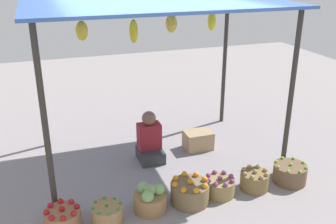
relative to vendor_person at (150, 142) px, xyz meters
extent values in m
plane|color=gray|center=(0.13, 0.02, -0.30)|extent=(14.00, 14.00, 0.00)
cylinder|color=#38332D|center=(-1.46, -0.96, 0.86)|extent=(0.07, 0.07, 2.31)
cylinder|color=#38332D|center=(1.71, -0.96, 0.86)|extent=(0.07, 0.07, 2.31)
cylinder|color=#38332D|center=(-1.46, 1.01, 0.86)|extent=(0.07, 0.07, 2.31)
cylinder|color=#38332D|center=(1.71, 1.01, 0.86)|extent=(0.07, 0.07, 2.31)
cube|color=#4269BB|center=(0.13, 0.02, 2.03)|extent=(3.47, 2.28, 0.04)
ellipsoid|color=yellow|center=(-0.86, 0.17, 1.69)|extent=(0.16, 0.16, 0.26)
ellipsoid|color=yellow|center=(-0.21, -0.09, 1.69)|extent=(0.11, 0.11, 0.31)
ellipsoid|color=gold|center=(0.47, 0.36, 1.69)|extent=(0.17, 0.17, 0.27)
ellipsoid|color=yellow|center=(1.14, 0.40, 1.69)|extent=(0.12, 0.12, 0.30)
cube|color=#34383B|center=(0.00, -0.03, -0.21)|extent=(0.36, 0.44, 0.18)
cube|color=maroon|center=(0.00, 0.02, 0.08)|extent=(0.34, 0.22, 0.40)
sphere|color=#875A4C|center=(0.00, 0.02, 0.38)|extent=(0.21, 0.21, 0.21)
cylinder|color=#9C6B46|center=(-1.40, -1.22, -0.19)|extent=(0.42, 0.42, 0.22)
sphere|color=#AE151E|center=(-1.40, -1.22, -0.05)|extent=(0.07, 0.07, 0.07)
sphere|color=#A8151C|center=(-1.23, -1.22, -0.06)|extent=(0.07, 0.07, 0.07)
sphere|color=#B6212D|center=(-1.28, -1.11, -0.06)|extent=(0.07, 0.07, 0.07)
sphere|color=red|center=(-1.40, -1.06, -0.06)|extent=(0.07, 0.07, 0.07)
sphere|color=red|center=(-1.52, -1.11, -0.06)|extent=(0.07, 0.07, 0.07)
sphere|color=red|center=(-1.57, -1.22, -0.06)|extent=(0.07, 0.07, 0.07)
sphere|color=red|center=(-1.52, -1.34, -0.06)|extent=(0.07, 0.07, 0.07)
sphere|color=#B21B1E|center=(-1.40, -1.39, -0.06)|extent=(0.07, 0.07, 0.07)
sphere|color=#A81C2B|center=(-1.28, -1.34, -0.06)|extent=(0.07, 0.07, 0.07)
cylinder|color=#9C794C|center=(-0.90, -1.32, -0.18)|extent=(0.36, 0.36, 0.23)
sphere|color=#308724|center=(-0.90, -1.32, -0.05)|extent=(0.04, 0.04, 0.04)
sphere|color=#3B8A2F|center=(-0.74, -1.32, -0.06)|extent=(0.04, 0.04, 0.04)
sphere|color=green|center=(-0.79, -1.21, -0.06)|extent=(0.04, 0.04, 0.04)
sphere|color=#358B2F|center=(-0.90, -1.16, -0.06)|extent=(0.04, 0.04, 0.04)
sphere|color=#358028|center=(-1.02, -1.21, -0.06)|extent=(0.04, 0.04, 0.04)
sphere|color=#318838|center=(-1.06, -1.32, -0.06)|extent=(0.04, 0.04, 0.04)
sphere|color=#3B8A26|center=(-1.02, -1.43, -0.06)|extent=(0.04, 0.04, 0.04)
sphere|color=green|center=(-0.90, -1.48, -0.06)|extent=(0.04, 0.04, 0.04)
sphere|color=#39802B|center=(-0.79, -1.43, -0.06)|extent=(0.04, 0.04, 0.04)
cylinder|color=#987148|center=(-0.36, -1.23, -0.19)|extent=(0.41, 0.41, 0.22)
sphere|color=#809E60|center=(-0.36, -1.23, -0.02)|extent=(0.15, 0.15, 0.15)
sphere|color=#7CB162|center=(-0.25, -1.23, -0.04)|extent=(0.15, 0.15, 0.15)
sphere|color=#80AC6A|center=(-0.42, -1.14, -0.04)|extent=(0.15, 0.15, 0.15)
sphere|color=#80AF64|center=(-0.42, -1.33, -0.04)|extent=(0.15, 0.15, 0.15)
cylinder|color=brown|center=(0.16, -1.24, -0.16)|extent=(0.49, 0.49, 0.27)
sphere|color=orange|center=(0.16, -1.24, 0.00)|extent=(0.08, 0.08, 0.08)
sphere|color=orange|center=(0.36, -1.24, -0.01)|extent=(0.08, 0.08, 0.08)
sphere|color=orange|center=(0.30, -1.10, -0.01)|extent=(0.08, 0.08, 0.08)
sphere|color=orange|center=(0.16, -1.04, -0.01)|extent=(0.08, 0.08, 0.08)
sphere|color=orange|center=(0.02, -1.10, -0.01)|extent=(0.08, 0.08, 0.08)
sphere|color=orange|center=(-0.04, -1.24, -0.01)|extent=(0.08, 0.08, 0.08)
sphere|color=orange|center=(0.02, -1.38, -0.01)|extent=(0.08, 0.08, 0.08)
sphere|color=orange|center=(0.16, -1.44, -0.01)|extent=(0.08, 0.08, 0.08)
sphere|color=orange|center=(0.30, -1.38, -0.01)|extent=(0.08, 0.08, 0.08)
cylinder|color=olive|center=(0.59, -1.21, -0.19)|extent=(0.40, 0.40, 0.22)
sphere|color=#7C3D6F|center=(0.59, -1.21, -0.05)|extent=(0.06, 0.06, 0.06)
sphere|color=#7D3F77|center=(0.75, -1.21, -0.06)|extent=(0.06, 0.06, 0.06)
sphere|color=#7E386E|center=(0.70, -1.09, -0.06)|extent=(0.06, 0.06, 0.06)
sphere|color=#823773|center=(0.59, -1.05, -0.06)|extent=(0.06, 0.06, 0.06)
sphere|color=#893178|center=(0.48, -1.09, -0.06)|extent=(0.06, 0.06, 0.06)
sphere|color=#803168|center=(0.43, -1.21, -0.06)|extent=(0.06, 0.06, 0.06)
sphere|color=#893E71|center=(0.48, -1.32, -0.06)|extent=(0.06, 0.06, 0.06)
sphere|color=#773C71|center=(0.59, -1.37, -0.06)|extent=(0.06, 0.06, 0.06)
sphere|color=#783074|center=(0.70, -1.32, -0.06)|extent=(0.06, 0.06, 0.06)
cylinder|color=olive|center=(1.09, -1.24, -0.18)|extent=(0.38, 0.38, 0.24)
sphere|color=#9B7E58|center=(1.09, -1.24, -0.04)|extent=(0.06, 0.06, 0.06)
sphere|color=#A07B50|center=(1.24, -1.24, -0.04)|extent=(0.06, 0.06, 0.06)
sphere|color=#9C794D|center=(1.20, -1.13, -0.04)|extent=(0.06, 0.06, 0.06)
sphere|color=#9A7D52|center=(1.09, -1.08, -0.04)|extent=(0.06, 0.06, 0.06)
sphere|color=#98794E|center=(0.98, -1.13, -0.04)|extent=(0.06, 0.06, 0.06)
sphere|color=#9B805E|center=(0.94, -1.24, -0.04)|extent=(0.06, 0.06, 0.06)
sphere|color=#967B5C|center=(0.98, -1.34, -0.04)|extent=(0.06, 0.06, 0.06)
sphere|color=#98765E|center=(1.09, -1.39, -0.04)|extent=(0.06, 0.06, 0.06)
sphere|color=#A67E4E|center=(1.20, -1.34, -0.04)|extent=(0.06, 0.06, 0.06)
cylinder|color=brown|center=(1.64, -1.24, -0.17)|extent=(0.45, 0.45, 0.26)
sphere|color=#86C334|center=(1.64, -1.24, -0.03)|extent=(0.04, 0.04, 0.04)
sphere|color=#8FC53C|center=(1.84, -1.24, -0.03)|extent=(0.04, 0.04, 0.04)
sphere|color=#86C12E|center=(1.78, -1.10, -0.03)|extent=(0.04, 0.04, 0.04)
sphere|color=#8EC330|center=(1.64, -1.04, -0.03)|extent=(0.04, 0.04, 0.04)
sphere|color=#94CE38|center=(1.50, -1.10, -0.03)|extent=(0.04, 0.04, 0.04)
sphere|color=#92C838|center=(1.44, -1.24, -0.03)|extent=(0.04, 0.04, 0.04)
sphere|color=#87C841|center=(1.50, -1.38, -0.03)|extent=(0.04, 0.04, 0.04)
sphere|color=#83C037|center=(1.64, -1.44, -0.03)|extent=(0.04, 0.04, 0.04)
sphere|color=#8DBE3A|center=(1.78, -1.38, -0.03)|extent=(0.04, 0.04, 0.04)
cube|color=tan|center=(0.84, 0.10, -0.15)|extent=(0.44, 0.33, 0.29)
camera|label=1|loc=(-1.44, -5.07, 2.58)|focal=41.37mm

